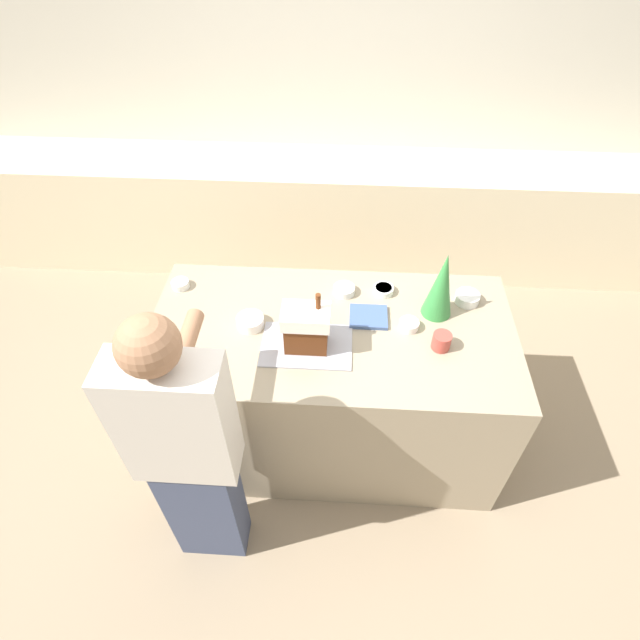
# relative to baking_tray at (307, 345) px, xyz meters

# --- Properties ---
(ground_plane) EXTENTS (12.00, 12.00, 0.00)m
(ground_plane) POSITION_rel_baking_tray_xyz_m (0.11, 0.12, -0.93)
(ground_plane) COLOR gray
(wall_back) EXTENTS (8.00, 0.05, 2.60)m
(wall_back) POSITION_rel_baking_tray_xyz_m (0.11, 2.20, 0.37)
(wall_back) COLOR beige
(wall_back) RESTS_ON ground_plane
(back_cabinet_block) EXTENTS (6.00, 0.60, 0.89)m
(back_cabinet_block) POSITION_rel_baking_tray_xyz_m (0.11, 1.87, -0.48)
(back_cabinet_block) COLOR beige
(back_cabinet_block) RESTS_ON ground_plane
(kitchen_island) EXTENTS (1.83, 0.92, 0.92)m
(kitchen_island) POSITION_rel_baking_tray_xyz_m (0.11, 0.12, -0.46)
(kitchen_island) COLOR gray
(kitchen_island) RESTS_ON ground_plane
(baking_tray) EXTENTS (0.43, 0.29, 0.01)m
(baking_tray) POSITION_rel_baking_tray_xyz_m (0.00, 0.00, 0.00)
(baking_tray) COLOR #9E9EA8
(baking_tray) RESTS_ON kitchen_island
(gingerbread_house) EXTENTS (0.22, 0.15, 0.31)m
(gingerbread_house) POSITION_rel_baking_tray_xyz_m (0.00, 0.00, 0.12)
(gingerbread_house) COLOR #5B2D14
(gingerbread_house) RESTS_ON baking_tray
(decorative_tree) EXTENTS (0.15, 0.15, 0.37)m
(decorative_tree) POSITION_rel_baking_tray_xyz_m (0.64, 0.27, 0.18)
(decorative_tree) COLOR #33843D
(decorative_tree) RESTS_ON kitchen_island
(candy_bowl_far_right) EXTENTS (0.13, 0.13, 0.05)m
(candy_bowl_far_right) POSITION_rel_baking_tray_xyz_m (0.81, 0.36, 0.02)
(candy_bowl_far_right) COLOR white
(candy_bowl_far_right) RESTS_ON kitchen_island
(candy_bowl_near_tray_right) EXTENTS (0.10, 0.10, 0.04)m
(candy_bowl_near_tray_right) POSITION_rel_baking_tray_xyz_m (0.49, 0.15, 0.02)
(candy_bowl_near_tray_right) COLOR white
(candy_bowl_near_tray_right) RESTS_ON kitchen_island
(candy_bowl_near_tray_left) EXTENTS (0.09, 0.09, 0.04)m
(candy_bowl_near_tray_left) POSITION_rel_baking_tray_xyz_m (-0.71, 0.39, 0.02)
(candy_bowl_near_tray_left) COLOR white
(candy_bowl_near_tray_left) RESTS_ON kitchen_island
(candy_bowl_front_corner) EXTENTS (0.13, 0.13, 0.05)m
(candy_bowl_front_corner) POSITION_rel_baking_tray_xyz_m (-0.29, 0.12, 0.03)
(candy_bowl_front_corner) COLOR white
(candy_bowl_front_corner) RESTS_ON kitchen_island
(candy_bowl_far_left) EXTENTS (0.11, 0.11, 0.04)m
(candy_bowl_far_left) POSITION_rel_baking_tray_xyz_m (0.38, 0.41, 0.02)
(candy_bowl_far_left) COLOR white
(candy_bowl_far_left) RESTS_ON kitchen_island
(candy_bowl_center_rear) EXTENTS (0.11, 0.11, 0.04)m
(candy_bowl_center_rear) POSITION_rel_baking_tray_xyz_m (0.17, 0.39, 0.02)
(candy_bowl_center_rear) COLOR white
(candy_bowl_center_rear) RESTS_ON kitchen_island
(cookbook) EXTENTS (0.19, 0.16, 0.02)m
(cookbook) POSITION_rel_baking_tray_xyz_m (0.30, 0.21, 0.01)
(cookbook) COLOR #3F598C
(cookbook) RESTS_ON kitchen_island
(mug) EXTENTS (0.09, 0.09, 0.08)m
(mug) POSITION_rel_baking_tray_xyz_m (0.64, 0.03, 0.04)
(mug) COLOR #B24238
(mug) RESTS_ON kitchen_island
(person) EXTENTS (0.43, 0.54, 1.63)m
(person) POSITION_rel_baking_tray_xyz_m (-0.45, -0.56, -0.08)
(person) COLOR #424C6B
(person) RESTS_ON ground_plane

